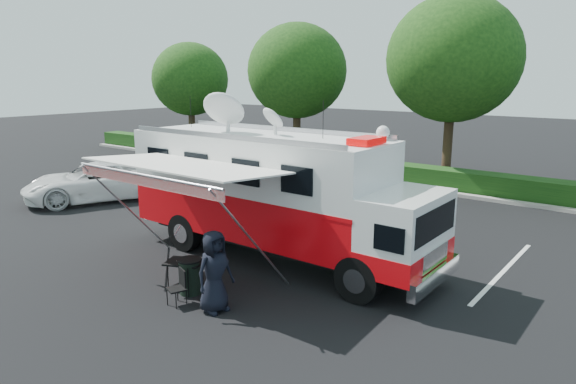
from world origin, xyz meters
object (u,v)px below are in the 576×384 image
white_suv (98,200)px  folding_table (185,263)px  command_truck (275,193)px  trash_bin (190,276)px

white_suv → folding_table: bearing=2.9°
command_truck → trash_bin: bearing=-91.8°
trash_bin → white_suv: bearing=158.7°
white_suv → folding_table: (10.24, -4.06, 0.72)m
folding_table → trash_bin: 0.35m
command_truck → trash_bin: (-0.10, -3.18, -1.51)m
folding_table → trash_bin: (0.20, -0.02, -0.28)m
folding_table → trash_bin: bearing=-5.3°
command_truck → folding_table: command_truck is taller
command_truck → white_suv: (-10.54, 0.90, -1.95)m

